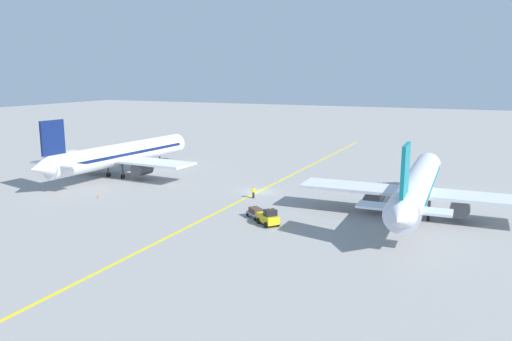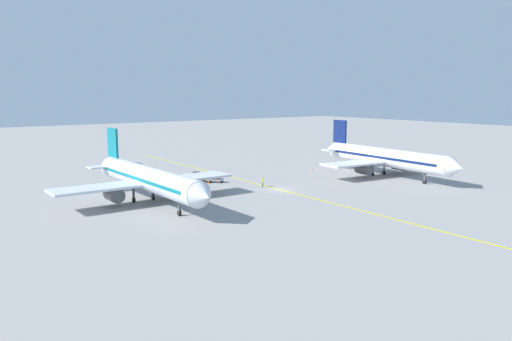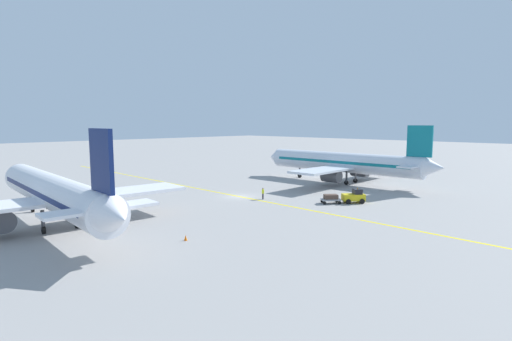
# 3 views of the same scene
# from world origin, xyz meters

# --- Properties ---
(ground_plane) EXTENTS (400.00, 400.00, 0.00)m
(ground_plane) POSITION_xyz_m (0.00, 0.00, 0.00)
(ground_plane) COLOR gray
(apron_yellow_centreline) EXTENTS (1.92, 120.00, 0.01)m
(apron_yellow_centreline) POSITION_xyz_m (0.00, 0.00, 0.00)
(apron_yellow_centreline) COLOR yellow
(apron_yellow_centreline) RESTS_ON ground
(airplane_at_gate) EXTENTS (28.30, 35.54, 10.60)m
(airplane_at_gate) POSITION_xyz_m (-25.78, 0.86, 3.71)
(airplane_at_gate) COLOR white
(airplane_at_gate) RESTS_ON ground
(airplane_adjacent_stand) EXTENTS (28.09, 35.45, 10.60)m
(airplane_adjacent_stand) POSITION_xyz_m (22.74, -3.73, 3.71)
(airplane_adjacent_stand) COLOR silver
(airplane_adjacent_stand) RESTS_ON ground
(baggage_tug_white) EXTENTS (3.27, 3.07, 2.11)m
(baggage_tug_white) POSITION_xyz_m (7.82, -14.72, 0.90)
(baggage_tug_white) COLOR gold
(baggage_tug_white) RESTS_ON ground
(baggage_cart_trailing) EXTENTS (2.90, 2.73, 1.24)m
(baggage_cart_trailing) POSITION_xyz_m (5.28, -12.63, 0.76)
(baggage_cart_trailing) COLOR gray
(baggage_cart_trailing) RESTS_ON ground
(ground_crew_worker) EXTENTS (0.37, 0.51, 1.68)m
(ground_crew_worker) POSITION_xyz_m (0.97, -3.88, 0.91)
(ground_crew_worker) COLOR #23232D
(ground_crew_worker) RESTS_ON ground
(traffic_cone_near_nose) EXTENTS (0.32, 0.32, 0.55)m
(traffic_cone_near_nose) POSITION_xyz_m (7.08, -12.34, 0.28)
(traffic_cone_near_nose) COLOR orange
(traffic_cone_near_nose) RESTS_ON ground
(traffic_cone_mid_apron) EXTENTS (0.32, 0.32, 0.55)m
(traffic_cone_mid_apron) POSITION_xyz_m (-18.93, -12.63, 0.28)
(traffic_cone_mid_apron) COLOR orange
(traffic_cone_mid_apron) RESTS_ON ground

